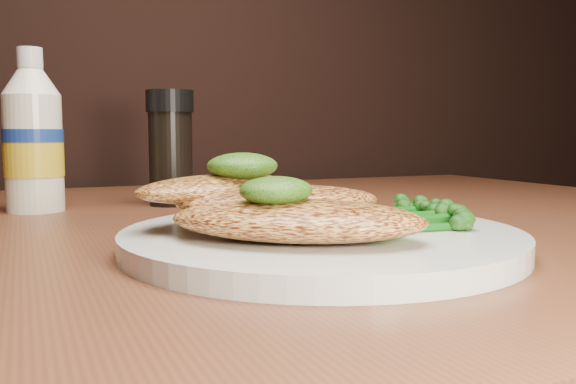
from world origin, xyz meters
name	(u,v)px	position (x,y,z in m)	size (l,w,h in m)	color
plate	(321,239)	(0.03, 0.88, 0.76)	(0.28, 0.28, 0.01)	silver
chicken_front	(297,220)	(0.00, 0.85, 0.78)	(0.16, 0.09, 0.03)	#DB9145
chicken_mid	(279,201)	(0.01, 0.89, 0.78)	(0.14, 0.07, 0.02)	#DB9145
chicken_back	(220,188)	(-0.03, 0.93, 0.79)	(0.13, 0.07, 0.02)	#DB9145
pesto_front	(276,191)	(-0.01, 0.85, 0.80)	(0.05, 0.04, 0.02)	#123207
pesto_back	(242,166)	(-0.01, 0.92, 0.81)	(0.05, 0.05, 0.02)	#123207
broccolini_bundle	(382,211)	(0.08, 0.88, 0.77)	(0.13, 0.10, 0.02)	#135412
mayo_bottle	(33,130)	(-0.15, 1.19, 0.83)	(0.06, 0.06, 0.17)	white
pepper_grinder	(171,148)	(0.00, 1.18, 0.81)	(0.05, 0.05, 0.13)	black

